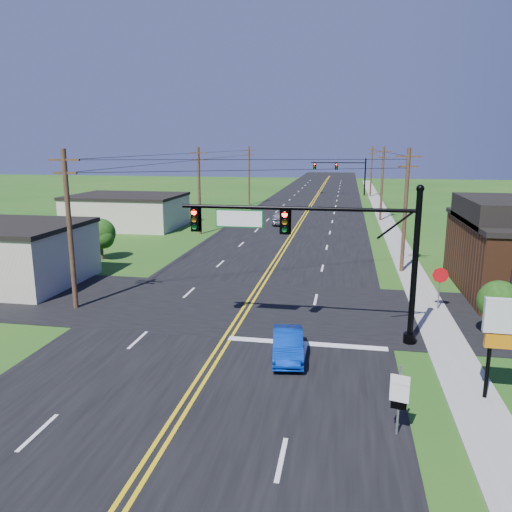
% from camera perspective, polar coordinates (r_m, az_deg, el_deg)
% --- Properties ---
extents(ground, '(260.00, 260.00, 0.00)m').
position_cam_1_polar(ground, '(18.53, -9.17, -17.30)').
color(ground, '#1A4E16').
rests_on(ground, ground).
extents(road_main, '(16.00, 220.00, 0.04)m').
position_cam_1_polar(road_main, '(65.97, 5.34, 4.53)').
color(road_main, black).
rests_on(road_main, ground).
extents(road_cross, '(70.00, 10.00, 0.04)m').
position_cam_1_polar(road_cross, '(29.14, -1.33, -5.76)').
color(road_cross, black).
rests_on(road_cross, ground).
extents(sidewalk, '(2.00, 160.00, 0.08)m').
position_cam_1_polar(sidewalk, '(56.06, 15.18, 2.74)').
color(sidewalk, gray).
rests_on(sidewalk, ground).
extents(signal_mast_main, '(11.30, 0.60, 7.48)m').
position_cam_1_polar(signal_mast_main, '(23.55, 7.03, 1.62)').
color(signal_mast_main, black).
rests_on(signal_mast_main, ground).
extents(signal_mast_far, '(10.98, 0.60, 7.48)m').
position_cam_1_polar(signal_mast_far, '(95.21, 9.72, 9.60)').
color(signal_mast_far, black).
rests_on(signal_mast_far, ground).
extents(cream_bldg_near, '(10.20, 8.20, 4.10)m').
position_cam_1_polar(cream_bldg_near, '(37.53, -27.01, 0.23)').
color(cream_bldg_near, beige).
rests_on(cream_bldg_near, ground).
extents(cream_bldg_far, '(12.20, 9.20, 3.70)m').
position_cam_1_polar(cream_bldg_far, '(58.97, -14.51, 5.03)').
color(cream_bldg_far, beige).
rests_on(cream_bldg_far, ground).
extents(utility_pole_left_a, '(1.80, 0.28, 9.00)m').
position_cam_1_polar(utility_pole_left_a, '(29.63, -20.54, 3.10)').
color(utility_pole_left_a, '#362318').
rests_on(utility_pole_left_a, ground).
extents(utility_pole_left_b, '(1.80, 0.28, 9.00)m').
position_cam_1_polar(utility_pole_left_b, '(52.51, -6.52, 7.61)').
color(utility_pole_left_b, '#362318').
rests_on(utility_pole_left_b, ground).
extents(utility_pole_left_c, '(1.80, 0.28, 9.00)m').
position_cam_1_polar(utility_pole_left_c, '(78.68, -0.79, 9.31)').
color(utility_pole_left_c, '#362318').
rests_on(utility_pole_left_c, ground).
extents(utility_pole_right_a, '(1.80, 0.28, 9.00)m').
position_cam_1_polar(utility_pole_right_a, '(37.59, 16.70, 5.22)').
color(utility_pole_right_a, '#362318').
rests_on(utility_pole_right_a, ground).
extents(utility_pole_right_b, '(1.80, 0.28, 9.00)m').
position_cam_1_polar(utility_pole_right_b, '(63.39, 14.21, 8.15)').
color(utility_pole_right_b, '#362318').
rests_on(utility_pole_right_b, ground).
extents(utility_pole_right_c, '(1.80, 0.28, 9.00)m').
position_cam_1_polar(utility_pole_right_c, '(93.29, 13.05, 9.50)').
color(utility_pole_right_c, '#362318').
rests_on(utility_pole_right_c, ground).
extents(tree_right_back, '(3.00, 3.00, 4.10)m').
position_cam_1_polar(tree_right_back, '(42.89, 24.21, 2.62)').
color(tree_right_back, '#362318').
rests_on(tree_right_back, ground).
extents(shrub_corner, '(2.00, 2.00, 2.86)m').
position_cam_1_polar(shrub_corner, '(26.70, 26.01, -4.68)').
color(shrub_corner, '#362318').
rests_on(shrub_corner, ground).
extents(tree_left, '(2.40, 2.40, 3.37)m').
position_cam_1_polar(tree_left, '(42.54, -17.33, 2.49)').
color(tree_left, '#362318').
rests_on(tree_left, ground).
extents(blue_car, '(1.76, 3.85, 1.23)m').
position_cam_1_polar(blue_car, '(22.21, 3.66, -10.15)').
color(blue_car, '#0834AF').
rests_on(blue_car, ground).
extents(distant_car, '(2.39, 4.62, 1.50)m').
position_cam_1_polar(distant_car, '(58.98, 2.69, 4.33)').
color(distant_car, '#A0A1A5').
rests_on(distant_car, ground).
extents(route_sign, '(0.60, 0.19, 2.44)m').
position_cam_1_polar(route_sign, '(17.06, 16.06, -15.03)').
color(route_sign, slate).
rests_on(route_sign, ground).
extents(stop_sign, '(0.89, 0.13, 2.50)m').
position_cam_1_polar(stop_sign, '(29.85, 20.29, -2.55)').
color(stop_sign, slate).
rests_on(stop_sign, ground).
extents(pylon_sign, '(1.90, 0.29, 3.89)m').
position_cam_1_polar(pylon_sign, '(20.07, 27.13, -7.29)').
color(pylon_sign, black).
rests_on(pylon_sign, ground).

